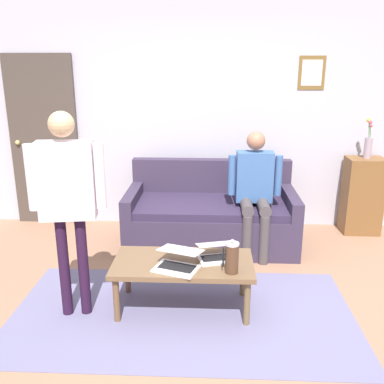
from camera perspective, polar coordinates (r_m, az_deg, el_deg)
name	(u,v)px	position (r m, az deg, el deg)	size (l,w,h in m)	color
ground_plane	(191,319)	(3.52, -0.19, -16.60)	(7.68, 7.68, 0.00)	#956A52
area_rug	(183,313)	(3.58, -1.27, -15.85)	(2.74, 1.46, 0.01)	slate
back_wall	(200,115)	(5.17, 1.04, 10.26)	(7.04, 0.11, 2.70)	#B5B2C1
interior_door	(44,142)	(5.51, -19.08, 6.34)	(0.82, 0.09, 2.05)	#463B35
couch	(211,217)	(4.75, 2.52, -3.33)	(1.82, 0.92, 0.88)	#352A41
coffee_table	(183,267)	(3.49, -1.20, -9.92)	(1.12, 0.56, 0.41)	brown
laptop_left	(178,262)	(3.36, -1.90, -9.29)	(0.42, 0.41, 0.14)	silver
laptop_center	(216,254)	(3.51, 3.26, -8.22)	(0.35, 0.34, 0.13)	silver
french_press	(232,258)	(3.26, 5.33, -8.68)	(0.12, 0.10, 0.27)	#4C3323
side_shelf	(362,196)	(5.39, 21.71, -0.46)	(0.42, 0.32, 0.90)	brown
flower_vase	(368,145)	(5.26, 22.40, 5.84)	(0.10, 0.09, 0.46)	#A08D9E
person_standing	(67,190)	(3.30, -16.31, 0.25)	(0.57, 0.24, 1.62)	#27122C
person_seated	(255,186)	(4.43, 8.36, 0.76)	(0.55, 0.51, 1.28)	#473F41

